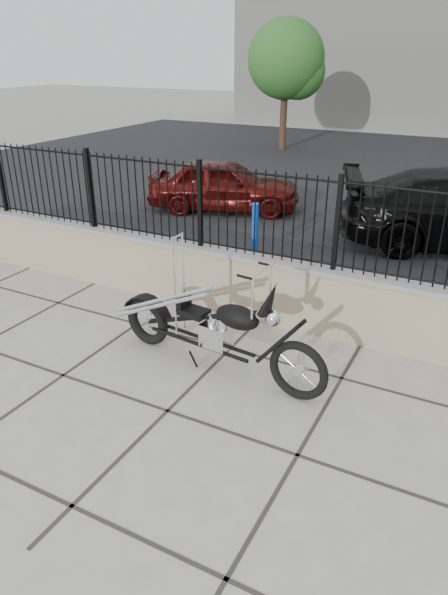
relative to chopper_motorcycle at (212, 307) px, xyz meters
name	(u,v)px	position (x,y,z in m)	size (l,w,h in m)	color
ground_plane	(167,411)	(-0.01, -1.01, -0.83)	(90.00, 90.00, 0.00)	#99968E
parking_lot	(398,182)	(-0.01, 11.49, -0.83)	(30.00, 30.00, 0.00)	black
retaining_wall	(262,288)	(-0.01, 1.49, -0.35)	(14.00, 0.36, 0.96)	gray
iron_fence	(264,215)	(-0.01, 1.49, 0.73)	(14.00, 0.08, 1.20)	black
chopper_motorcycle	(212,307)	(0.00, 0.00, 0.00)	(2.75, 0.48, 1.65)	black
car_red	(224,185)	(-3.18, 6.38, -0.21)	(1.45, 3.61, 1.23)	#490C0A
bollard_a	(255,232)	(-1.11, 3.65, -0.29)	(0.13, 0.13, 1.07)	blue
tree_left	(286,55)	(-5.27, 15.34, 2.56)	(2.87, 2.87, 4.84)	#382619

